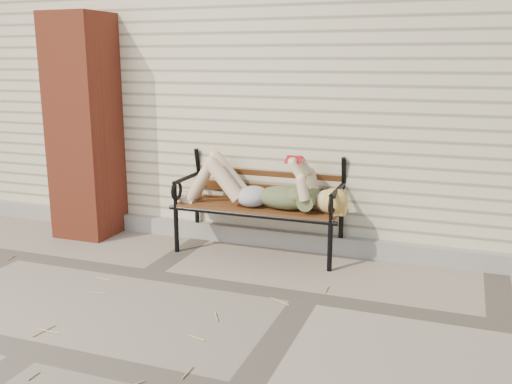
% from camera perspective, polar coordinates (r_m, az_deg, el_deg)
% --- Properties ---
extents(ground, '(80.00, 80.00, 0.00)m').
position_cam_1_polar(ground, '(4.01, 5.07, -10.45)').
color(ground, gray).
rests_on(ground, ground).
extents(house_wall, '(8.00, 4.00, 3.00)m').
position_cam_1_polar(house_wall, '(6.62, 12.33, 12.00)').
color(house_wall, beige).
rests_on(house_wall, ground).
extents(foundation_strip, '(8.00, 0.10, 0.15)m').
position_cam_1_polar(foundation_strip, '(4.86, 8.10, -5.26)').
color(foundation_strip, gray).
rests_on(foundation_strip, ground).
extents(brick_pillar, '(0.50, 0.50, 2.00)m').
position_cam_1_polar(brick_pillar, '(5.41, -16.76, 6.23)').
color(brick_pillar, '#943921').
rests_on(brick_pillar, ground).
extents(garden_bench, '(1.50, 0.60, 0.97)m').
position_cam_1_polar(garden_bench, '(4.78, 0.58, 0.41)').
color(garden_bench, black).
rests_on(garden_bench, ground).
extents(reading_woman, '(1.42, 0.32, 0.45)m').
position_cam_1_polar(reading_woman, '(4.66, 0.24, 0.49)').
color(reading_woman, '#0A3A48').
rests_on(reading_woman, ground).
extents(straw_scatter, '(2.55, 1.55, 0.01)m').
position_cam_1_polar(straw_scatter, '(4.14, -16.77, -10.10)').
color(straw_scatter, tan).
rests_on(straw_scatter, ground).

